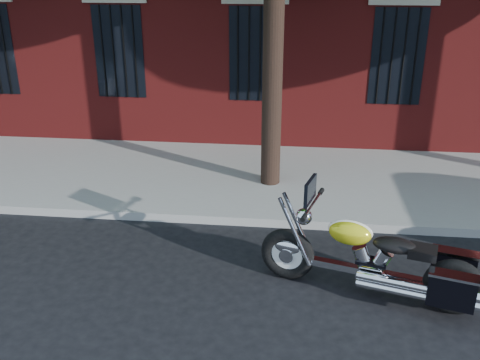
# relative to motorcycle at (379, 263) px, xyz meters

# --- Properties ---
(ground) EXTENTS (120.00, 120.00, 0.00)m
(ground) POSITION_rel_motorcycle_xyz_m (-2.08, 0.51, -0.51)
(ground) COLOR black
(ground) RESTS_ON ground
(curb) EXTENTS (40.00, 0.16, 0.15)m
(curb) POSITION_rel_motorcycle_xyz_m (-2.08, 1.89, -0.44)
(curb) COLOR gray
(curb) RESTS_ON ground
(sidewalk) EXTENTS (40.00, 3.60, 0.15)m
(sidewalk) POSITION_rel_motorcycle_xyz_m (-2.08, 3.77, -0.44)
(sidewalk) COLOR gray
(sidewalk) RESTS_ON ground
(motorcycle) EXTENTS (2.82, 1.38, 1.51)m
(motorcycle) POSITION_rel_motorcycle_xyz_m (0.00, 0.00, 0.00)
(motorcycle) COLOR black
(motorcycle) RESTS_ON ground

